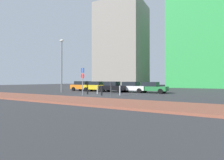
% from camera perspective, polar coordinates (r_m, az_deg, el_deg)
% --- Properties ---
extents(ground_plane, '(120.00, 120.00, 0.00)m').
position_cam_1_polar(ground_plane, '(19.76, -5.20, -5.02)').
color(ground_plane, '#38383A').
extents(sidewalk_brick, '(40.00, 4.14, 0.14)m').
position_cam_1_polar(sidewalk_brick, '(15.39, -16.99, -6.08)').
color(sidewalk_brick, '#93513D').
rests_on(sidewalk_brick, ground).
extents(parked_car_orange, '(4.60, 1.97, 1.58)m').
position_cam_1_polar(parked_car_orange, '(28.16, -9.32, -1.95)').
color(parked_car_orange, orange).
rests_on(parked_car_orange, ground).
extents(parked_car_yellow, '(4.59, 1.94, 1.54)m').
position_cam_1_polar(parked_car_yellow, '(26.50, -5.10, -2.10)').
color(parked_car_yellow, gold).
rests_on(parked_car_yellow, ground).
extents(parked_car_black, '(4.08, 2.13, 1.54)m').
position_cam_1_polar(parked_car_black, '(24.89, 0.31, -2.22)').
color(parked_car_black, black).
rests_on(parked_car_black, ground).
extents(parked_car_white, '(4.02, 2.17, 1.50)m').
position_cam_1_polar(parked_car_white, '(24.42, 6.74, -2.27)').
color(parked_car_white, white).
rests_on(parked_car_white, ground).
extents(parked_car_green, '(4.03, 2.12, 1.49)m').
position_cam_1_polar(parked_car_green, '(23.49, 13.10, -2.38)').
color(parked_car_green, '#237238').
rests_on(parked_car_green, ground).
extents(parking_sign_post, '(0.59, 0.19, 3.13)m').
position_cam_1_polar(parking_sign_post, '(19.74, -9.79, 0.72)').
color(parking_sign_post, gray).
rests_on(parking_sign_post, ground).
extents(parking_meter, '(0.18, 0.14, 1.40)m').
position_cam_1_polar(parking_meter, '(17.99, -0.36, -2.58)').
color(parking_meter, '#4C4C51').
rests_on(parking_meter, ground).
extents(street_lamp, '(0.70, 0.36, 7.50)m').
position_cam_1_polar(street_lamp, '(25.36, -16.48, 5.95)').
color(street_lamp, gray).
rests_on(street_lamp, ground).
extents(traffic_bollard_near, '(0.18, 0.18, 0.92)m').
position_cam_1_polar(traffic_bollard_near, '(21.16, -8.19, -3.46)').
color(traffic_bollard_near, black).
rests_on(traffic_bollard_near, ground).
extents(traffic_bollard_mid, '(0.14, 0.14, 0.98)m').
position_cam_1_polar(traffic_bollard_mid, '(20.90, -4.89, -3.42)').
color(traffic_bollard_mid, '#B7B7BC').
rests_on(traffic_bollard_mid, ground).
extents(traffic_bollard_far, '(0.14, 0.14, 1.09)m').
position_cam_1_polar(traffic_bollard_far, '(19.28, 2.66, -3.51)').
color(traffic_bollard_far, '#B7B7BC').
rests_on(traffic_bollard_far, ground).
extents(traffic_bollard_edge, '(0.18, 0.18, 1.05)m').
position_cam_1_polar(traffic_bollard_edge, '(19.05, -3.48, -3.61)').
color(traffic_bollard_edge, black).
rests_on(traffic_bollard_edge, ground).
extents(building_colorful_midrise, '(17.34, 12.66, 23.33)m').
position_cam_1_polar(building_colorful_midrise, '(49.26, 28.89, 11.49)').
color(building_colorful_midrise, green).
rests_on(building_colorful_midrise, ground).
extents(building_under_construction, '(13.45, 12.38, 24.42)m').
position_cam_1_polar(building_under_construction, '(52.53, 3.36, 11.32)').
color(building_under_construction, gray).
rests_on(building_under_construction, ground).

